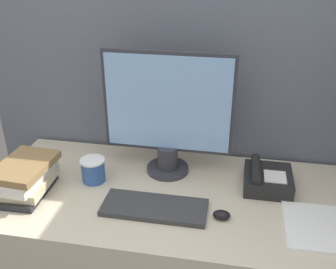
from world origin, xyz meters
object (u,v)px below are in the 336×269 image
Objects in this scene: monitor at (168,117)px; coffee_cup at (93,170)px; desk_telephone at (267,179)px; keyboard at (155,208)px; book_stack at (23,178)px; mouse at (222,215)px.

monitor is 0.38m from coffee_cup.
monitor reaches higher than desk_telephone.
keyboard is 1.44× the size of book_stack.
coffee_cup and desk_telephone have the same top height.
monitor is 0.45m from mouse.
coffee_cup is (-0.29, 0.15, 0.04)m from keyboard.
book_stack is (-0.78, 0.02, 0.05)m from mouse.
keyboard is at bearing -89.57° from monitor.
mouse reaches higher than keyboard.
keyboard is 0.33m from coffee_cup.
keyboard is 6.13× the size of mouse.
mouse is (0.25, -0.01, 0.01)m from keyboard.
book_stack is at bearing -151.97° from coffee_cup.
monitor reaches higher than coffee_cup.
monitor is at bearing 26.36° from book_stack.
desk_telephone is at bearing 54.90° from mouse.
book_stack is at bearing -167.39° from desk_telephone.
mouse is at bearing -48.93° from monitor.
mouse is 0.63× the size of coffee_cup.
monitor is at bearing 131.07° from mouse.
monitor is at bearing 90.43° from keyboard.
desk_telephone is (0.71, 0.08, -0.01)m from coffee_cup.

